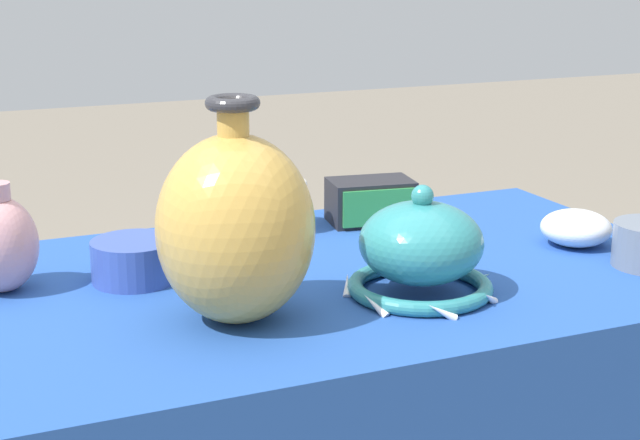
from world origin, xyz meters
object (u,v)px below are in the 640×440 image
object	(u,v)px
jar_round_rose	(0,243)
vase_dome_bell	(421,252)
cup_wide_ivory	(275,203)
pot_squat_cobalt	(135,260)
vase_tall_bulbous	(236,227)
bowl_shallow_porcelain	(576,228)
mosaic_tile_box	(371,201)

from	to	relation	value
jar_round_rose	vase_dome_bell	bearing A→B (deg)	-24.49
cup_wide_ivory	pot_squat_cobalt	bearing A→B (deg)	-148.95
vase_tall_bulbous	cup_wide_ivory	xyz separation A→B (m)	(0.20, 0.38, -0.08)
bowl_shallow_porcelain	cup_wide_ivory	world-z (taller)	cup_wide_ivory
pot_squat_cobalt	vase_dome_bell	bearing A→B (deg)	-31.29
vase_dome_bell	cup_wide_ivory	world-z (taller)	vase_dome_bell
vase_tall_bulbous	vase_dome_bell	distance (m)	0.28
jar_round_rose	bowl_shallow_porcelain	size ratio (longest dim) A/B	1.37
bowl_shallow_porcelain	pot_squat_cobalt	bearing A→B (deg)	171.25
cup_wide_ivory	mosaic_tile_box	bearing A→B (deg)	-6.54
vase_tall_bulbous	mosaic_tile_box	size ratio (longest dim) A/B	1.86
vase_tall_bulbous	bowl_shallow_porcelain	xyz separation A→B (m)	(0.62, 0.10, -0.10)
pot_squat_cobalt	cup_wide_ivory	distance (m)	0.33
vase_tall_bulbous	jar_round_rose	bearing A→B (deg)	138.38
jar_round_rose	cup_wide_ivory	world-z (taller)	jar_round_rose
vase_dome_bell	cup_wide_ivory	distance (m)	0.40
vase_dome_bell	pot_squat_cobalt	size ratio (longest dim) A/B	1.76
vase_dome_bell	cup_wide_ivory	bearing A→B (deg)	100.53
vase_tall_bulbous	bowl_shallow_porcelain	bearing A→B (deg)	9.33
mosaic_tile_box	pot_squat_cobalt	world-z (taller)	mosaic_tile_box
vase_tall_bulbous	pot_squat_cobalt	distance (m)	0.25
mosaic_tile_box	bowl_shallow_porcelain	size ratio (longest dim) A/B	1.37
mosaic_tile_box	cup_wide_ivory	world-z (taller)	cup_wide_ivory
bowl_shallow_porcelain	cup_wide_ivory	xyz separation A→B (m)	(-0.42, 0.28, 0.02)
cup_wide_ivory	bowl_shallow_porcelain	bearing A→B (deg)	-33.51
vase_tall_bulbous	vase_dome_bell	world-z (taller)	vase_tall_bulbous
vase_dome_bell	cup_wide_ivory	xyz separation A→B (m)	(-0.07, 0.39, -0.01)
pot_squat_cobalt	cup_wide_ivory	xyz separation A→B (m)	(0.29, 0.17, 0.02)
vase_tall_bulbous	vase_dome_bell	bearing A→B (deg)	-1.25
vase_tall_bulbous	mosaic_tile_box	bearing A→B (deg)	44.15
pot_squat_cobalt	bowl_shallow_porcelain	bearing A→B (deg)	-8.75
vase_dome_bell	jar_round_rose	bearing A→B (deg)	155.51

